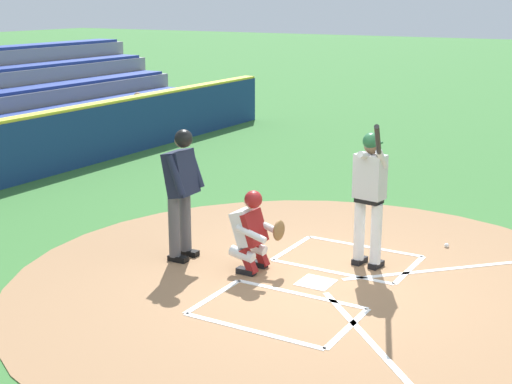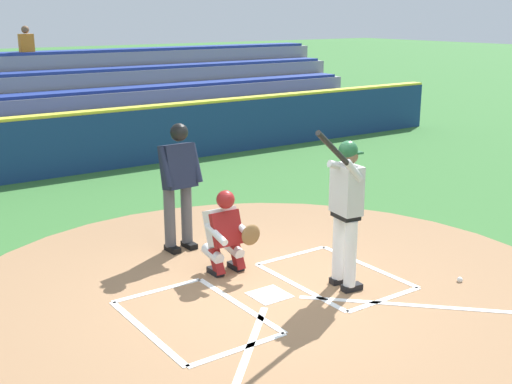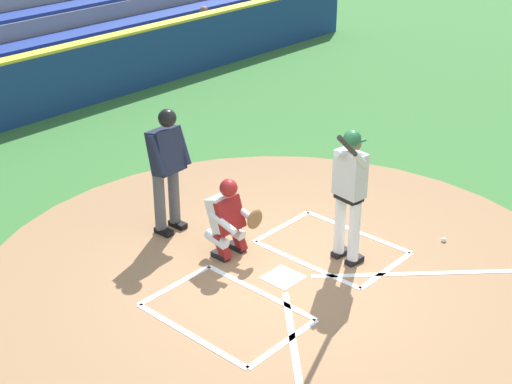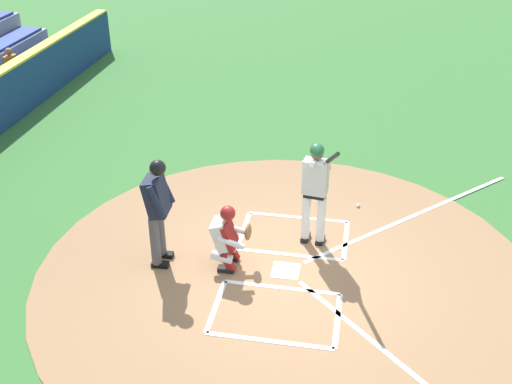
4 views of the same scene
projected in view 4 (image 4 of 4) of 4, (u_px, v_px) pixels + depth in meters
name	position (u px, v px, depth m)	size (l,w,h in m)	color
ground_plane	(286.00, 271.00, 10.08)	(120.00, 120.00, 0.00)	#387033
dirt_circle	(286.00, 271.00, 10.08)	(8.00, 8.00, 0.01)	#99704C
home_plate_and_chalk	(341.00, 276.00, 9.94)	(7.93, 4.91, 0.01)	white
batter	(316.00, 187.00, 10.25)	(1.01, 0.61, 2.13)	white
catcher	(228.00, 235.00, 9.92)	(0.59, 0.60, 1.13)	black
plate_umpire	(157.00, 206.00, 9.77)	(0.59, 0.42, 1.86)	#4C4C51
baseball	(358.00, 206.00, 11.81)	(0.07, 0.07, 0.07)	white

